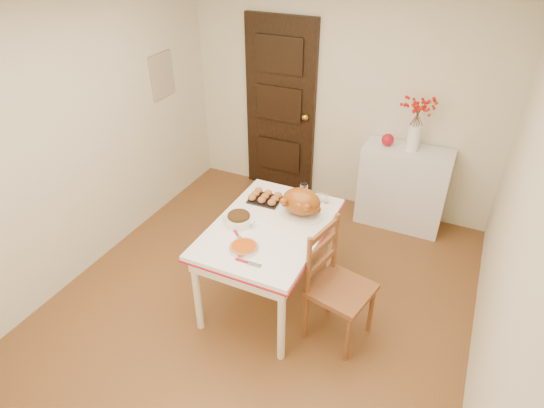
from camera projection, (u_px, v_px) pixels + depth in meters
The scene contains 21 objects.
floor at pixel (261, 302), 4.11m from camera, with size 3.50×4.00×0.00m, color brown.
ceiling at pixel (255, 1), 2.76m from camera, with size 3.50×4.00×0.00m, color white.
wall_back at pixel (341, 98), 4.96m from camera, with size 3.50×0.00×2.50m, color beige.
wall_front at pixel (45, 398), 1.91m from camera, with size 3.50×0.00×2.50m, color beige.
wall_left at pixel (82, 140), 4.05m from camera, with size 0.00×4.00×2.50m, color beige.
wall_right at pixel (514, 241), 2.81m from camera, with size 0.00×4.00×2.50m, color beige.
door_back at pixel (280, 108), 5.30m from camera, with size 0.85×0.06×2.06m, color black.
photo_board at pixel (162, 75), 4.83m from camera, with size 0.03×0.35×0.45m, color tan.
sideboard at pixel (403, 187), 4.92m from camera, with size 0.90×0.40×0.90m, color silver.
kitchen_table at pixel (270, 262), 3.96m from camera, with size 0.90×1.31×0.79m, color white, non-canonical shape.
chair_oak at pixel (341, 288), 3.54m from camera, with size 0.45×0.45×1.01m, color brown, non-canonical shape.
berry_vase at pixel (416, 124), 4.52m from camera, with size 0.29×0.29×0.55m, color white, non-canonical shape.
apple at pixel (388, 140), 4.73m from camera, with size 0.13×0.13×0.13m, color #A60E1B.
turkey_platter at pixel (301, 203), 3.81m from camera, with size 0.39×0.31×0.25m, color #A25F1A, non-canonical shape.
pumpkin_pie at pixel (244, 247), 3.47m from camera, with size 0.22×0.22×0.05m, color #B54507.
stuffing_dish at pixel (239, 218), 3.74m from camera, with size 0.28×0.22×0.11m, color #462D10, non-canonical shape.
rolls_tray at pixel (265, 197), 4.05m from camera, with size 0.27×0.22×0.07m, color #B26029, non-canonical shape.
pie_server at pixel (248, 263), 3.35m from camera, with size 0.21×0.06×0.01m, color silver, non-canonical shape.
carving_knife at pixel (239, 237), 3.61m from camera, with size 0.22×0.05×0.01m, color silver, non-canonical shape.
drinking_glass at pixel (304, 190), 4.11m from camera, with size 0.07×0.07×0.12m, color white.
shaker_pair at pixel (323, 198), 4.03m from camera, with size 0.09×0.04×0.09m, color white, non-canonical shape.
Camera 1 is at (1.35, -2.66, 2.96)m, focal length 30.25 mm.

